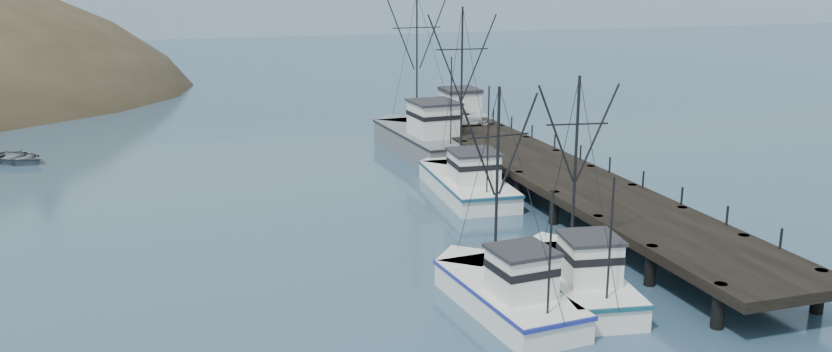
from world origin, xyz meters
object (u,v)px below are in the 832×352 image
(work_vessel, at_px, (424,138))
(pickup_truck, at_px, (464,117))
(pier, at_px, (555,173))
(trawler_mid, at_px, (504,292))
(pier_shed, at_px, (460,104))
(trawler_near, at_px, (577,277))
(trawler_far, at_px, (465,181))
(motorboat, at_px, (15,162))

(work_vessel, height_order, pickup_truck, work_vessel)
(pier, height_order, work_vessel, work_vessel)
(trawler_mid, bearing_deg, pier_shed, 72.62)
(pier, bearing_deg, trawler_mid, -123.86)
(trawler_near, distance_m, work_vessel, 30.50)
(pier, xyz_separation_m, work_vessel, (-3.99, 15.53, -0.46))
(work_vessel, xyz_separation_m, pier_shed, (4.09, 2.47, 2.19))
(pier, height_order, trawler_far, trawler_far)
(trawler_near, height_order, pickup_truck, trawler_near)
(work_vessel, distance_m, pickup_truck, 4.05)
(trawler_near, relative_size, trawler_far, 0.82)
(trawler_mid, relative_size, trawler_far, 0.81)
(pier, distance_m, pickup_truck, 16.17)
(trawler_mid, bearing_deg, pier, 56.14)
(trawler_far, bearing_deg, pickup_truck, 69.69)
(trawler_near, height_order, work_vessel, work_vessel)
(trawler_far, xyz_separation_m, work_vessel, (1.16, 12.56, 0.41))
(pier, xyz_separation_m, trawler_near, (-6.45, -14.87, -0.87))
(pier_shed, height_order, motorboat, pier_shed)
(pier, relative_size, trawler_far, 3.48)
(trawler_mid, relative_size, pier_shed, 3.19)
(trawler_far, xyz_separation_m, pickup_truck, (4.88, 13.18, 1.87))
(pier, distance_m, motorboat, 41.77)
(trawler_far, xyz_separation_m, pier_shed, (5.25, 15.04, 2.60))
(trawler_mid, xyz_separation_m, pier_shed, (10.48, 33.47, 2.60))
(pier, distance_m, work_vessel, 16.04)
(trawler_mid, bearing_deg, trawler_far, 74.15)
(trawler_mid, xyz_separation_m, work_vessel, (6.39, 30.99, 0.41))
(trawler_near, height_order, trawler_far, trawler_far)
(trawler_near, xyz_separation_m, work_vessel, (2.46, 30.39, 0.41))
(work_vessel, distance_m, pier_shed, 5.26)
(trawler_mid, distance_m, trawler_far, 19.16)
(pier, xyz_separation_m, pier_shed, (0.10, 18.00, 1.73))
(pier, distance_m, trawler_near, 16.23)
(trawler_near, height_order, trawler_mid, trawler_near)
(trawler_near, bearing_deg, pier, 66.54)
(pier_shed, bearing_deg, motorboat, 173.66)
(trawler_near, xyz_separation_m, trawler_far, (1.31, 17.83, 0.00))
(trawler_far, distance_m, pier_shed, 16.14)
(trawler_far, bearing_deg, pier_shed, 70.77)
(trawler_mid, height_order, pickup_truck, trawler_mid)
(work_vessel, xyz_separation_m, motorboat, (-31.51, 6.43, -1.23))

